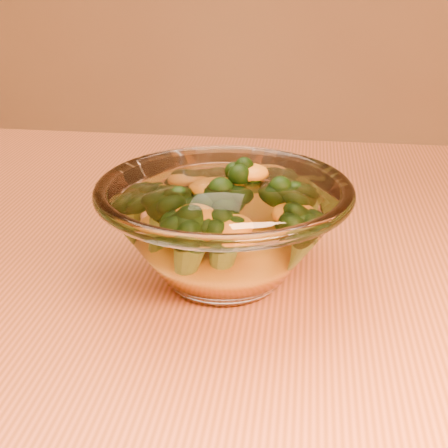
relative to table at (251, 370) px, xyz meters
name	(u,v)px	position (x,y,z in m)	size (l,w,h in m)	color
table	(251,370)	(0.00, 0.00, 0.00)	(1.20, 0.80, 0.75)	#BB5E38
glass_bowl	(224,229)	(-0.02, -0.01, 0.15)	(0.20, 0.20, 0.09)	white
cheese_sauce	(224,250)	(-0.02, -0.01, 0.13)	(0.11, 0.11, 0.03)	orange
broccoli_heap	(225,213)	(-0.02, -0.01, 0.16)	(0.15, 0.14, 0.07)	black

